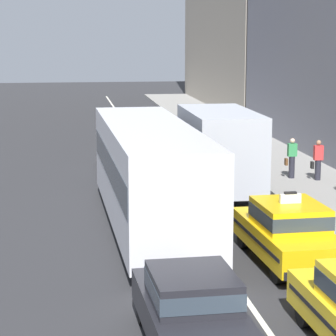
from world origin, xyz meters
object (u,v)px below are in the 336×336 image
box_truck_right_third (216,149)px  pedestrian_far_corner (318,160)px  bus_left_second (149,170)px  taxi_right_second (288,231)px  sedan_left_third (120,152)px  sedan_left_nearest (192,308)px  pedestrian_mid_block (292,158)px  taxi_right_fourth (187,142)px

box_truck_right_third → pedestrian_far_corner: (4.54, 1.68, -0.82)m
bus_left_second → taxi_right_second: bearing=-52.1°
sedan_left_third → taxi_right_second: taxi_right_second is taller
sedan_left_nearest → pedestrian_mid_block: (6.81, 15.43, 0.12)m
pedestrian_mid_block → pedestrian_far_corner: size_ratio=1.01×
box_truck_right_third → taxi_right_fourth: size_ratio=1.51×
sedan_left_nearest → taxi_right_fourth: size_ratio=0.94×
sedan_left_third → box_truck_right_third: 6.38m
sedan_left_nearest → taxi_right_second: taxi_right_second is taller
sedan_left_third → pedestrian_mid_block: (6.75, -3.27, 0.12)m
bus_left_second → taxi_right_second: size_ratio=2.44×
sedan_left_third → pedestrian_far_corner: bearing=-26.4°
taxi_right_second → pedestrian_mid_block: bearing=72.1°
pedestrian_mid_block → box_truck_right_third: bearing=-148.5°
sedan_left_third → pedestrian_mid_block: size_ratio=2.65×
taxi_right_fourth → pedestrian_mid_block: (3.41, -5.48, 0.09)m
bus_left_second → box_truck_right_third: 5.07m
taxi_right_fourth → sedan_left_nearest: bearing=-99.2°
box_truck_right_third → bus_left_second: bearing=-125.5°
sedan_left_third → pedestrian_far_corner: 8.56m
sedan_left_third → pedestrian_far_corner: (7.66, -3.81, 0.11)m
bus_left_second → box_truck_right_third: bearing=54.5°
taxi_right_second → pedestrian_mid_block: size_ratio=2.83×
pedestrian_far_corner → taxi_right_second: bearing=-113.4°
sedan_left_nearest → taxi_right_fourth: 21.18m
bus_left_second → pedestrian_mid_block: 9.17m
bus_left_second → sedan_left_nearest: bearing=-91.5°
pedestrian_far_corner → taxi_right_fourth: bearing=125.7°
sedan_left_nearest → bus_left_second: (0.24, 9.08, 0.97)m
sedan_left_nearest → taxi_right_fourth: (3.40, 20.90, 0.03)m
bus_left_second → pedestrian_mid_block: (6.57, 6.34, -0.85)m
taxi_right_second → sedan_left_nearest: bearing=-124.6°
bus_left_second → sedan_left_third: (-0.18, 9.61, -0.97)m
bus_left_second → taxi_right_second: (3.19, -4.10, -0.94)m
sedan_left_nearest → pedestrian_mid_block: size_ratio=2.67×
sedan_left_nearest → box_truck_right_third: bearing=76.4°
sedan_left_nearest → sedan_left_third: (0.06, 18.69, 0.00)m
taxi_right_second → pedestrian_far_corner: bearing=66.6°
sedan_left_nearest → sedan_left_third: 18.69m
sedan_left_nearest → sedan_left_third: bearing=89.8°
bus_left_second → pedestrian_far_corner: bearing=37.8°
taxi_right_second → box_truck_right_third: bearing=91.7°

